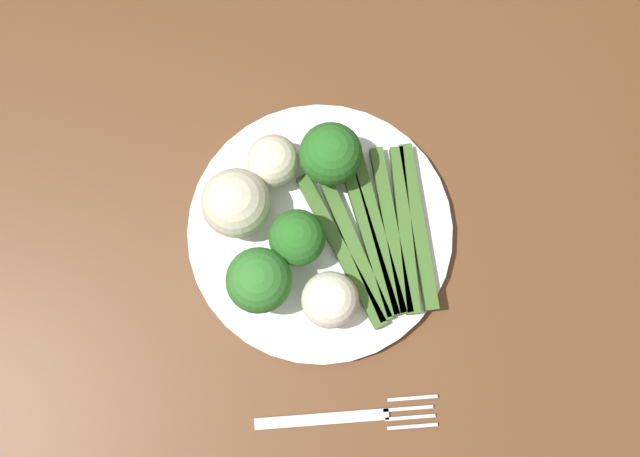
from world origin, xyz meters
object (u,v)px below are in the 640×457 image
object	(u,v)px
asparagus_bundle	(378,235)
cauliflower_near_center	(330,300)
dining_table	(364,274)
broccoli_back_right	(331,154)
plate	(320,231)
cauliflower_edge	(273,161)
broccoli_front_left	(297,238)
cauliflower_front	(236,203)
broccoli_back	(259,281)
fork	(350,417)

from	to	relation	value
asparagus_bundle	cauliflower_near_center	xyz separation A→B (m)	(0.05, -0.06, 0.02)
dining_table	asparagus_bundle	xyz separation A→B (m)	(-0.02, 0.01, 0.12)
broccoli_back_right	plate	bearing A→B (deg)	-21.76
dining_table	cauliflower_edge	xyz separation A→B (m)	(-0.10, -0.07, 0.14)
broccoli_front_left	cauliflower_edge	size ratio (longest dim) A/B	1.27
cauliflower_front	cauliflower_edge	distance (m)	0.05
broccoli_front_left	broccoli_back	world-z (taller)	broccoli_back
asparagus_bundle	broccoli_back	size ratio (longest dim) A/B	2.35
broccoli_back_right	cauliflower_front	world-z (taller)	broccoli_back_right
plate	cauliflower_near_center	size ratio (longest dim) A/B	4.86
dining_table	asparagus_bundle	world-z (taller)	asparagus_bundle
broccoli_back	fork	bearing A→B (deg)	21.81
dining_table	broccoli_back	size ratio (longest dim) A/B	15.91
cauliflower_front	cauliflower_near_center	world-z (taller)	cauliflower_front
broccoli_back_right	broccoli_back	distance (m)	0.13
asparagus_bundle	dining_table	bearing A→B (deg)	149.57
cauliflower_front	fork	bearing A→B (deg)	15.96
asparagus_bundle	broccoli_back_right	world-z (taller)	broccoli_back_right
dining_table	broccoli_front_left	world-z (taller)	broccoli_front_left
asparagus_bundle	fork	distance (m)	0.17
asparagus_bundle	broccoli_front_left	size ratio (longest dim) A/B	2.67
plate	broccoli_back	distance (m)	0.09
asparagus_bundle	broccoli_front_left	bearing A→B (deg)	82.56
cauliflower_front	cauliflower_edge	world-z (taller)	cauliflower_front
cauliflower_front	broccoli_back	bearing A→B (deg)	4.81
dining_table	cauliflower_front	xyz separation A→B (m)	(-0.07, -0.11, 0.15)
plate	asparagus_bundle	bearing A→B (deg)	70.73
cauliflower_near_center	plate	bearing A→B (deg)	174.71
plate	asparagus_bundle	distance (m)	0.06
broccoli_back_right	cauliflower_front	distance (m)	0.09
cauliflower_front	cauliflower_near_center	bearing A→B (deg)	31.63
broccoli_front_left	broccoli_back	bearing A→B (deg)	-53.03
cauliflower_near_center	asparagus_bundle	bearing A→B (deg)	131.55
cauliflower_edge	fork	distance (m)	0.24
plate	cauliflower_front	world-z (taller)	cauliflower_front
cauliflower_edge	cauliflower_near_center	distance (m)	0.14
dining_table	broccoli_front_left	bearing A→B (deg)	-110.62
broccoli_back_right	cauliflower_near_center	bearing A→B (deg)	-13.03
broccoli_back_right	broccoli_back	bearing A→B (deg)	-41.40
cauliflower_near_center	broccoli_back	bearing A→B (deg)	-116.37
broccoli_back	cauliflower_front	world-z (taller)	broccoli_back
plate	broccoli_back_right	xyz separation A→B (m)	(-0.06, 0.02, 0.05)
broccoli_back	dining_table	bearing A→B (deg)	93.23
plate	cauliflower_edge	xyz separation A→B (m)	(-0.07, -0.03, 0.03)
asparagus_bundle	broccoli_back_right	xyz separation A→B (m)	(-0.07, -0.03, 0.03)
broccoli_back_right	fork	xyz separation A→B (m)	(0.23, -0.03, -0.05)
cauliflower_edge	fork	xyz separation A→B (m)	(0.24, 0.02, -0.04)
asparagus_bundle	cauliflower_edge	size ratio (longest dim) A/B	3.40
broccoli_back	plate	bearing A→B (deg)	122.71
broccoli_front_left	cauliflower_front	bearing A→B (deg)	-133.37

